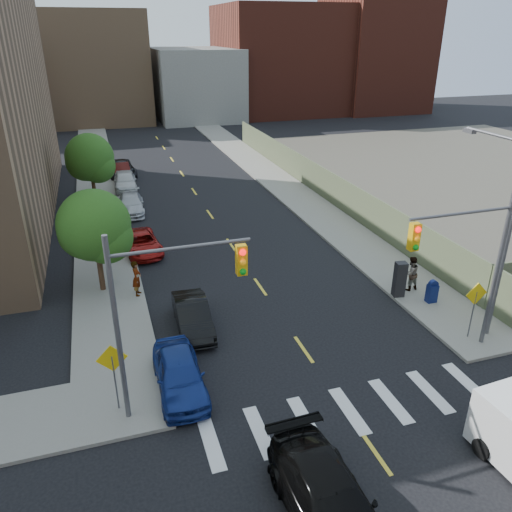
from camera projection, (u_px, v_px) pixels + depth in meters
ground at (410, 503)px, 14.48m from camera, size 160.00×160.00×0.00m
sidewalk_nw at (96, 170)px, 48.28m from camera, size 3.50×73.00×0.15m
sidewalk_ne at (249, 159)px, 52.57m from camera, size 3.50×73.00×0.15m
fence_north at (318, 180)px, 40.89m from camera, size 0.12×44.00×2.50m
gravel_lot at (483, 171)px, 48.22m from camera, size 36.00×42.00×0.06m
bg_bldg_midwest at (96, 67)px, 72.12m from camera, size 14.00×16.00×15.00m
bg_bldg_center at (195, 84)px, 75.29m from camera, size 12.00×16.00×10.00m
bg_bldg_east at (278, 60)px, 79.66m from camera, size 18.00×18.00×16.00m
bg_bldg_fareast at (374, 53)px, 81.94m from camera, size 14.00×16.00×18.00m
smokestack at (399, 19)px, 80.97m from camera, size 1.80×1.80×28.00m
signal_nw at (162, 300)px, 16.15m from camera, size 4.59×0.30×7.00m
signal_ne at (470, 254)px, 19.46m from camera, size 4.59×0.30×7.00m
streetlight_ne at (503, 224)px, 20.57m from camera, size 0.25×3.70×9.00m
warn_sign_nw at (113, 366)px, 17.13m from camera, size 1.06×0.06×2.83m
warn_sign_ne at (475, 300)px, 21.28m from camera, size 1.06×0.06×2.83m
warn_sign_midwest at (100, 229)px, 28.83m from camera, size 1.06×0.06×2.83m
tree_west_near at (95, 229)px, 24.73m from camera, size 3.66×3.64×5.52m
tree_west_far at (90, 160)px, 37.73m from camera, size 3.66×3.64×5.52m
parked_car_blue at (179, 374)px, 18.72m from camera, size 1.78×4.35×1.48m
parked_car_black at (193, 316)px, 22.60m from camera, size 1.60×4.22×1.38m
parked_car_red at (142, 243)px, 30.50m from camera, size 2.45×4.57×1.22m
parked_car_silver at (131, 204)px, 37.12m from camera, size 2.08×4.64×1.32m
parked_car_white at (125, 181)px, 42.37m from camera, size 2.03×4.70×1.58m
parked_car_maroon at (121, 171)px, 45.87m from camera, size 1.59×4.16×1.35m
parked_car_grey at (121, 168)px, 46.40m from camera, size 2.80×5.30×1.42m
black_sedan at (330, 504)px, 13.54m from camera, size 2.35×5.45×1.56m
mailbox at (432, 291)px, 24.63m from camera, size 0.50×0.39×1.20m
payphone at (400, 279)px, 25.06m from camera, size 0.61×0.53×1.85m
pedestrian_west at (137, 278)px, 25.16m from camera, size 0.59×0.77×1.87m
pedestrian_east at (411, 273)px, 25.66m from camera, size 0.96×0.77×1.85m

